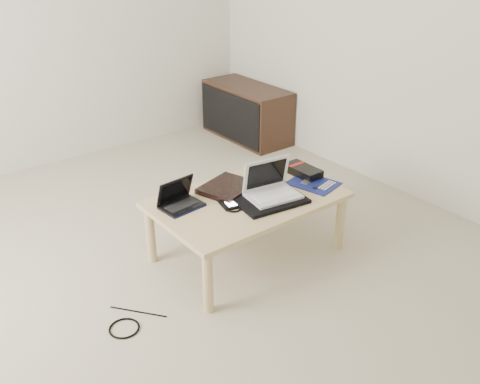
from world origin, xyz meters
TOP-DOWN VIEW (x-y plane):
  - ground at (0.00, 0.00)m, footprint 4.00×4.00m
  - coffee_table at (0.51, -0.14)m, footprint 1.10×0.70m
  - media_cabinet at (1.77, 1.45)m, footprint 0.41×0.90m
  - book at (0.48, 0.01)m, footprint 0.37×0.34m
  - netbook at (0.14, 0.01)m, footprint 0.25×0.19m
  - tablet at (0.46, -0.14)m, footprint 0.30×0.26m
  - remote at (0.77, -0.04)m, footprint 0.10×0.24m
  - neoprene_sleeve at (0.59, -0.26)m, footprint 0.43×0.34m
  - white_laptop at (0.62, -0.23)m, footprint 0.33×0.25m
  - motherboard at (0.95, -0.25)m, footprint 0.29×0.33m
  - gpu_box at (0.99, -0.11)m, footprint 0.13×0.25m
  - cable_coil at (0.36, -0.21)m, footprint 0.10×0.10m
  - floor_cable_coil at (-0.41, -0.30)m, footprint 0.19×0.19m
  - floor_cable_trail at (-0.29, -0.23)m, footprint 0.20×0.26m

SIDE VIEW (x-z plane):
  - ground at x=0.00m, z-range 0.00..0.00m
  - floor_cable_trail at x=-0.29m, z-range 0.00..0.01m
  - floor_cable_coil at x=-0.41m, z-range 0.00..0.01m
  - media_cabinet at x=1.77m, z-range 0.00..0.50m
  - coffee_table at x=0.51m, z-range 0.15..0.55m
  - motherboard at x=0.95m, z-range 0.40..0.41m
  - cable_coil at x=0.36m, z-range 0.40..0.41m
  - tablet at x=0.46m, z-range 0.40..0.41m
  - neoprene_sleeve at x=0.59m, z-range 0.40..0.42m
  - remote at x=0.77m, z-range 0.40..0.42m
  - book at x=0.48m, z-range 0.40..0.43m
  - gpu_box at x=0.99m, z-range 0.40..0.45m
  - netbook at x=0.14m, z-range 0.35..0.52m
  - white_laptop at x=0.62m, z-range 0.36..0.57m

